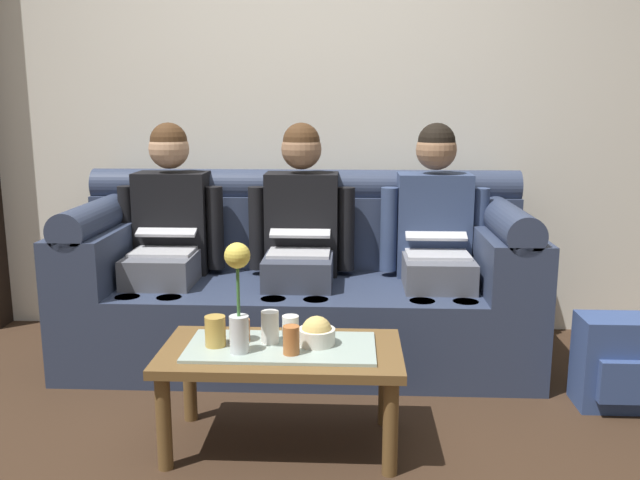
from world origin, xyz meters
The scene contains 15 objects.
ground_plane centered at (0.00, 0.00, 0.00)m, with size 14.00×14.00×0.00m, color #382619.
back_wall_patterned centered at (0.00, 1.70, 1.45)m, with size 6.00×0.12×2.90m, color silver.
couch centered at (0.00, 1.17, 0.37)m, with size 2.34×0.88×0.96m.
person_left centered at (-0.69, 1.17, 0.66)m, with size 0.56×0.67×1.22m.
person_middle centered at (0.00, 1.17, 0.66)m, with size 0.56×0.67×1.22m.
person_right centered at (0.69, 1.17, 0.66)m, with size 0.56×0.67×1.22m.
coffee_table centered at (0.00, 0.19, 0.35)m, with size 0.92×0.49×0.41m.
flower_vase centered at (-0.15, 0.11, 0.64)m, with size 0.09×0.09×0.42m.
snack_bowl centered at (0.13, 0.21, 0.45)m, with size 0.14×0.14×0.12m.
cup_near_left centered at (-0.25, 0.17, 0.47)m, with size 0.08×0.08×0.12m, color gold.
cup_near_right centered at (-0.05, 0.22, 0.47)m, with size 0.07×0.07×0.12m, color white.
cup_far_center centered at (0.05, 0.10, 0.46)m, with size 0.06×0.06×0.11m, color #B26633.
cup_far_left centered at (0.03, 0.29, 0.45)m, with size 0.07×0.07×0.08m, color white.
cup_far_right centered at (-0.17, 0.23, 0.45)m, with size 0.08×0.08×0.09m, color #B26633.
backpack_right centered at (1.44, 0.60, 0.20)m, with size 0.35×0.26×0.41m.
Camera 1 is at (0.27, -2.24, 1.32)m, focal length 37.78 mm.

